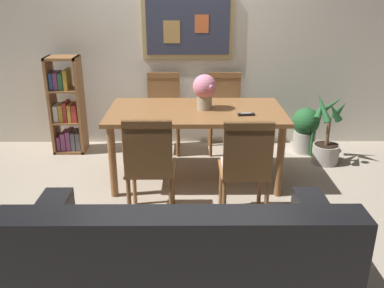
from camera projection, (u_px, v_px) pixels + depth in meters
name	position (u px, v px, depth m)	size (l,w,h in m)	color
ground_plane	(185.00, 196.00, 3.92)	(12.00, 12.00, 0.00)	tan
wall_back_with_painting	(186.00, 36.00, 4.85)	(5.20, 0.14, 2.60)	silver
dining_table	(196.00, 118.00, 4.04)	(1.70, 0.91, 0.73)	brown
dining_chair_near_left	(150.00, 161.00, 3.34)	(0.40, 0.41, 0.91)	brown
dining_chair_near_right	(246.00, 163.00, 3.30)	(0.40, 0.41, 0.91)	brown
dining_chair_far_left	(164.00, 106.00, 4.86)	(0.40, 0.41, 0.91)	brown
dining_chair_far_right	(225.00, 106.00, 4.87)	(0.40, 0.41, 0.91)	brown
leather_couch	(181.00, 271.00, 2.40)	(1.80, 0.84, 0.84)	black
bookshelf	(67.00, 110.00, 4.81)	(0.36, 0.28, 1.12)	brown
potted_ivy	(305.00, 129.00, 4.85)	(0.32, 0.32, 0.55)	#B2ADA3
potted_palm	(327.00, 139.00, 4.56)	(0.39, 0.40, 0.81)	#B2ADA3
flower_vase	(205.00, 89.00, 3.97)	(0.23, 0.23, 0.34)	tan
tv_remote	(246.00, 114.00, 3.83)	(0.16, 0.06, 0.02)	black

